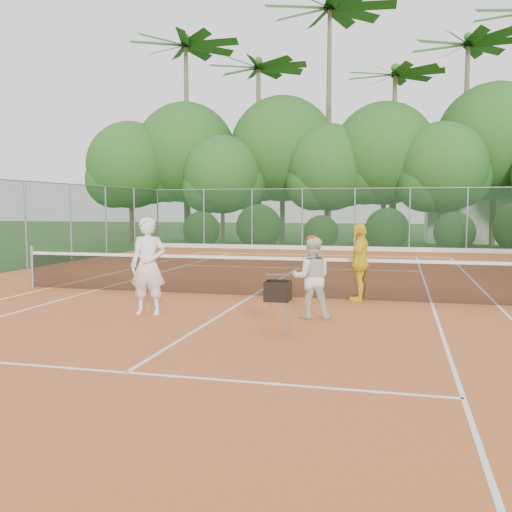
{
  "coord_description": "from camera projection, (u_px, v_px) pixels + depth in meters",
  "views": [
    {
      "loc": [
        3.37,
        -12.96,
        2.16
      ],
      "look_at": [
        0.42,
        -1.2,
        1.1
      ],
      "focal_mm": 40.0,
      "sensor_mm": 36.0,
      "label": 1
    }
  ],
  "objects": [
    {
      "name": "tropical_treeline",
      "position": [
        365.0,
        154.0,
        32.28
      ],
      "size": [
        32.1,
        8.49,
        15.03
      ],
      "color": "brown",
      "rests_on": "ground"
    },
    {
      "name": "ground",
      "position": [
        251.0,
        297.0,
        13.53
      ],
      "size": [
        120.0,
        120.0,
        0.0
      ],
      "primitive_type": "plane",
      "color": "#264D1B",
      "rests_on": "ground"
    },
    {
      "name": "stray_ball_a",
      "position": [
        306.0,
        253.0,
        25.51
      ],
      "size": [
        0.07,
        0.07,
        0.07
      ],
      "primitive_type": "sphere",
      "color": "#C2D030",
      "rests_on": "clay_court"
    },
    {
      "name": "ball_hopper",
      "position": [
        278.0,
        292.0,
        9.49
      ],
      "size": [
        0.39,
        0.39,
        0.9
      ],
      "rotation": [
        0.0,
        0.0,
        -0.07
      ],
      "color": "gray",
      "rests_on": "clay_court"
    },
    {
      "name": "stray_ball_b",
      "position": [
        252.0,
        256.0,
        23.96
      ],
      "size": [
        0.07,
        0.07,
        0.07
      ],
      "primitive_type": "sphere",
      "color": "#D2F037",
      "rests_on": "clay_court"
    },
    {
      "name": "player_yellow",
      "position": [
        360.0,
        263.0,
        12.81
      ],
      "size": [
        0.57,
        1.08,
        1.75
      ],
      "primitive_type": "imported",
      "rotation": [
        0.0,
        0.0,
        -1.71
      ],
      "color": "yellow",
      "rests_on": "clay_court"
    },
    {
      "name": "tennis_net",
      "position": [
        251.0,
        275.0,
        13.49
      ],
      "size": [
        11.97,
        0.1,
        1.1
      ],
      "color": "gray",
      "rests_on": "clay_court"
    },
    {
      "name": "player_white",
      "position": [
        148.0,
        266.0,
        11.25
      ],
      "size": [
        0.77,
        0.56,
        1.93
      ],
      "primitive_type": "imported",
      "rotation": [
        0.0,
        0.0,
        0.16
      ],
      "color": "white",
      "rests_on": "clay_court"
    },
    {
      "name": "fence_back",
      "position": [
        328.0,
        219.0,
        27.89
      ],
      "size": [
        18.07,
        0.07,
        3.0
      ],
      "color": "#19381E",
      "rests_on": "clay_court"
    },
    {
      "name": "stray_ball_c",
      "position": [
        338.0,
        255.0,
        24.64
      ],
      "size": [
        0.07,
        0.07,
        0.07
      ],
      "primitive_type": "sphere",
      "color": "gold",
      "rests_on": "clay_court"
    },
    {
      "name": "court_markings",
      "position": [
        251.0,
        296.0,
        13.53
      ],
      "size": [
        11.03,
        23.83,
        0.01
      ],
      "color": "white",
      "rests_on": "clay_court"
    },
    {
      "name": "club_building",
      "position": [
        495.0,
        217.0,
        34.41
      ],
      "size": [
        8.0,
        5.0,
        3.0
      ],
      "primitive_type": "cube",
      "color": "beige",
      "rests_on": "ground"
    },
    {
      "name": "player_center_grp",
      "position": [
        312.0,
        277.0,
        10.86
      ],
      "size": [
        0.85,
        0.71,
        1.59
      ],
      "color": "silver",
      "rests_on": "clay_court"
    },
    {
      "name": "clay_court",
      "position": [
        251.0,
        297.0,
        13.53
      ],
      "size": [
        18.0,
        36.0,
        0.02
      ],
      "primitive_type": "cube",
      "color": "#B95D2A",
      "rests_on": "ground"
    }
  ]
}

